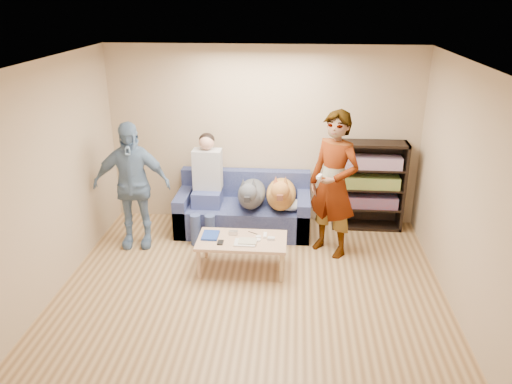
# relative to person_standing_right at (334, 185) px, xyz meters

# --- Properties ---
(ground) EXTENTS (5.00, 5.00, 0.00)m
(ground) POSITION_rel_person_standing_right_xyz_m (-0.98, -1.50, -0.96)
(ground) COLOR olive
(ground) RESTS_ON ground
(ceiling) EXTENTS (5.00, 5.00, 0.00)m
(ceiling) POSITION_rel_person_standing_right_xyz_m (-0.98, -1.50, 1.64)
(ceiling) COLOR white
(ceiling) RESTS_ON ground
(wall_back) EXTENTS (4.50, 0.00, 4.50)m
(wall_back) POSITION_rel_person_standing_right_xyz_m (-0.98, 1.00, 0.34)
(wall_back) COLOR tan
(wall_back) RESTS_ON ground
(wall_left) EXTENTS (0.00, 5.00, 5.00)m
(wall_left) POSITION_rel_person_standing_right_xyz_m (-3.23, -1.50, 0.34)
(wall_left) COLOR tan
(wall_left) RESTS_ON ground
(wall_right) EXTENTS (0.00, 5.00, 5.00)m
(wall_right) POSITION_rel_person_standing_right_xyz_m (1.27, -1.50, 0.34)
(wall_right) COLOR tan
(wall_right) RESTS_ON ground
(blanket) EXTENTS (0.39, 0.33, 0.13)m
(blanket) POSITION_rel_person_standing_right_xyz_m (-0.55, 0.40, -0.47)
(blanket) COLOR #ACADB1
(blanket) RESTS_ON sofa
(person_standing_right) EXTENTS (0.83, 0.80, 1.92)m
(person_standing_right) POSITION_rel_person_standing_right_xyz_m (0.00, 0.00, 0.00)
(person_standing_right) COLOR gray
(person_standing_right) RESTS_ON ground
(person_standing_left) EXTENTS (1.06, 0.53, 1.73)m
(person_standing_left) POSITION_rel_person_standing_right_xyz_m (-2.66, 0.00, -0.09)
(person_standing_left) COLOR #6C8FAD
(person_standing_left) RESTS_ON ground
(held_controller) EXTENTS (0.08, 0.14, 0.03)m
(held_controller) POSITION_rel_person_standing_right_xyz_m (-0.20, -0.20, 0.18)
(held_controller) COLOR white
(held_controller) RESTS_ON person_standing_right
(notebook_blue) EXTENTS (0.20, 0.26, 0.03)m
(notebook_blue) POSITION_rel_person_standing_right_xyz_m (-1.53, -0.51, -0.53)
(notebook_blue) COLOR #1C3B9B
(notebook_blue) RESTS_ON coffee_table
(papers) EXTENTS (0.26, 0.20, 0.02)m
(papers) POSITION_rel_person_standing_right_xyz_m (-1.08, -0.66, -0.53)
(papers) COLOR silver
(papers) RESTS_ON coffee_table
(magazine) EXTENTS (0.22, 0.17, 0.01)m
(magazine) POSITION_rel_person_standing_right_xyz_m (-1.05, -0.64, -0.52)
(magazine) COLOR #B9B194
(magazine) RESTS_ON coffee_table
(camera_silver) EXTENTS (0.11, 0.06, 0.05)m
(camera_silver) POSITION_rel_person_standing_right_xyz_m (-1.25, -0.44, -0.52)
(camera_silver) COLOR #B0AFB4
(camera_silver) RESTS_ON coffee_table
(controller_a) EXTENTS (0.04, 0.13, 0.03)m
(controller_a) POSITION_rel_person_standing_right_xyz_m (-0.85, -0.46, -0.53)
(controller_a) COLOR white
(controller_a) RESTS_ON coffee_table
(controller_b) EXTENTS (0.09, 0.06, 0.03)m
(controller_b) POSITION_rel_person_standing_right_xyz_m (-0.77, -0.54, -0.53)
(controller_b) COLOR silver
(controller_b) RESTS_ON coffee_table
(headphone_cup_a) EXTENTS (0.07, 0.07, 0.02)m
(headphone_cup_a) POSITION_rel_person_standing_right_xyz_m (-0.93, -0.58, -0.53)
(headphone_cup_a) COLOR white
(headphone_cup_a) RESTS_ON coffee_table
(headphone_cup_b) EXTENTS (0.07, 0.07, 0.02)m
(headphone_cup_b) POSITION_rel_person_standing_right_xyz_m (-0.93, -0.50, -0.53)
(headphone_cup_b) COLOR silver
(headphone_cup_b) RESTS_ON coffee_table
(pen_orange) EXTENTS (0.13, 0.06, 0.01)m
(pen_orange) POSITION_rel_person_standing_right_xyz_m (-1.15, -0.72, -0.54)
(pen_orange) COLOR orange
(pen_orange) RESTS_ON coffee_table
(pen_black) EXTENTS (0.13, 0.08, 0.01)m
(pen_black) POSITION_rel_person_standing_right_xyz_m (-1.01, -0.38, -0.54)
(pen_black) COLOR black
(pen_black) RESTS_ON coffee_table
(wallet) EXTENTS (0.07, 0.12, 0.02)m
(wallet) POSITION_rel_person_standing_right_xyz_m (-1.38, -0.68, -0.53)
(wallet) COLOR black
(wallet) RESTS_ON coffee_table
(sofa) EXTENTS (1.90, 0.85, 0.82)m
(sofa) POSITION_rel_person_standing_right_xyz_m (-1.23, 0.59, -0.68)
(sofa) COLOR #515B93
(sofa) RESTS_ON ground
(person_seated) EXTENTS (0.40, 0.73, 1.47)m
(person_seated) POSITION_rel_person_standing_right_xyz_m (-1.73, 0.47, -0.19)
(person_seated) COLOR #425192
(person_seated) RESTS_ON sofa
(dog_gray) EXTENTS (0.39, 1.24, 0.57)m
(dog_gray) POSITION_rel_person_standing_right_xyz_m (-1.10, 0.42, -0.33)
(dog_gray) COLOR #51545C
(dog_gray) RESTS_ON sofa
(dog_tan) EXTENTS (0.42, 1.17, 0.60)m
(dog_tan) POSITION_rel_person_standing_right_xyz_m (-0.68, 0.43, -0.32)
(dog_tan) COLOR #C7873D
(dog_tan) RESTS_ON sofa
(coffee_table) EXTENTS (1.10, 0.60, 0.42)m
(coffee_table) POSITION_rel_person_standing_right_xyz_m (-1.13, -0.56, -0.59)
(coffee_table) COLOR tan
(coffee_table) RESTS_ON ground
(bookshelf) EXTENTS (1.00, 0.34, 1.30)m
(bookshelf) POSITION_rel_person_standing_right_xyz_m (0.57, 0.83, -0.28)
(bookshelf) COLOR black
(bookshelf) RESTS_ON ground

